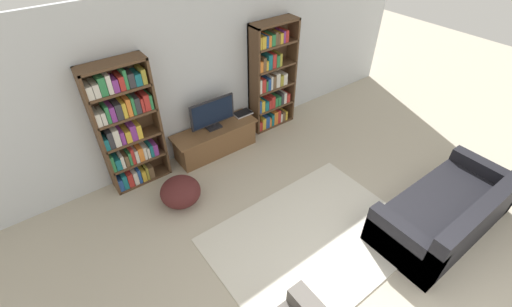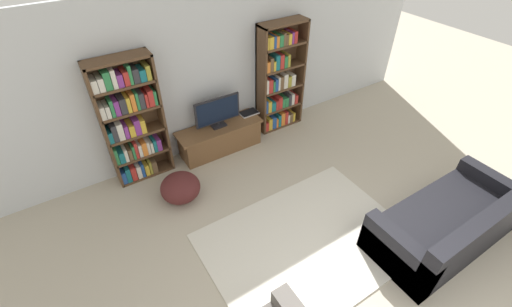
{
  "view_description": "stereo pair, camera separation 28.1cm",
  "coord_description": "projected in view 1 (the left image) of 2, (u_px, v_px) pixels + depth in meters",
  "views": [
    {
      "loc": [
        -2.17,
        -0.14,
        3.65
      ],
      "look_at": [
        0.01,
        2.78,
        0.7
      ],
      "focal_mm": 24.0,
      "sensor_mm": 36.0,
      "label": 1
    },
    {
      "loc": [
        -1.94,
        -0.3,
        3.65
      ],
      "look_at": [
        0.01,
        2.78,
        0.7
      ],
      "focal_mm": 24.0,
      "sensor_mm": 36.0,
      "label": 2
    }
  ],
  "objects": [
    {
      "name": "wall_back",
      "position": [
        199.0,
        75.0,
        5.21
      ],
      "size": [
        8.8,
        0.06,
        2.6
      ],
      "color": "silver",
      "rests_on": "ground_plane"
    },
    {
      "name": "bookshelf_left",
      "position": [
        126.0,
        128.0,
        4.72
      ],
      "size": [
        0.84,
        0.3,
        1.92
      ],
      "color": "#513823",
      "rests_on": "ground_plane"
    },
    {
      "name": "bookshelf_right",
      "position": [
        270.0,
        80.0,
        5.94
      ],
      "size": [
        0.84,
        0.3,
        1.92
      ],
      "color": "#513823",
      "rests_on": "ground_plane"
    },
    {
      "name": "tv_stand",
      "position": [
        215.0,
        140.0,
        5.71
      ],
      "size": [
        1.43,
        0.47,
        0.47
      ],
      "color": "brown",
      "rests_on": "ground_plane"
    },
    {
      "name": "television",
      "position": [
        213.0,
        113.0,
        5.4
      ],
      "size": [
        0.77,
        0.16,
        0.51
      ],
      "color": "black",
      "rests_on": "tv_stand"
    },
    {
      "name": "laptop",
      "position": [
        243.0,
        113.0,
        5.89
      ],
      "size": [
        0.31,
        0.2,
        0.03
      ],
      "color": "#B7B7BC",
      "rests_on": "tv_stand"
    },
    {
      "name": "area_rug",
      "position": [
        313.0,
        239.0,
        4.43
      ],
      "size": [
        2.55,
        1.86,
        0.02
      ],
      "color": "beige",
      "rests_on": "ground_plane"
    },
    {
      "name": "couch_right_sofa",
      "position": [
        447.0,
        213.0,
        4.42
      ],
      "size": [
        2.04,
        0.94,
        0.8
      ],
      "color": "black",
      "rests_on": "ground_plane"
    },
    {
      "name": "beanbag_ottoman",
      "position": [
        181.0,
        192.0,
        4.82
      ],
      "size": [
        0.57,
        0.57,
        0.4
      ],
      "primitive_type": "ellipsoid",
      "color": "#4C1E1E",
      "rests_on": "ground_plane"
    }
  ]
}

